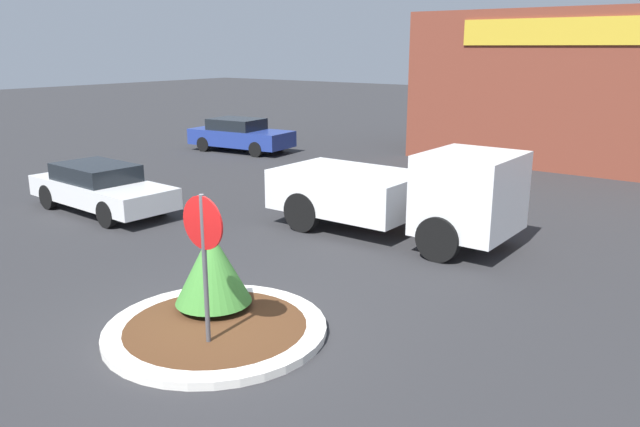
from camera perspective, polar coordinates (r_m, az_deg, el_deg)
The scene contains 8 objects.
ground_plane at distance 10.07m, azimuth -9.46°, elevation -10.70°, with size 120.00×120.00×0.00m, color #2D2D30.
traffic_island at distance 10.04m, azimuth -9.48°, elevation -10.37°, with size 3.46×3.46×0.13m.
stop_sign at distance 8.96m, azimuth -10.59°, elevation -2.67°, with size 0.78×0.07×2.36m.
island_shrub at distance 10.39m, azimuth -9.83°, elevation -4.81°, with size 1.26×1.26×1.33m.
utility_truck at distance 14.57m, azimuth 7.47°, elevation 1.89°, with size 5.85×2.38×2.15m.
storefront_building at distance 25.88m, azimuth 26.71°, elevation 10.10°, with size 15.33×6.07×5.64m.
parked_sedan_white at distance 17.80m, azimuth -19.42°, elevation 2.28°, with size 4.73×1.95×1.29m.
parked_sedan_blue at distance 26.97m, azimuth -7.31°, elevation 7.15°, with size 4.62×2.28×1.39m.
Camera 1 is at (6.65, -6.19, 4.33)m, focal length 35.00 mm.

